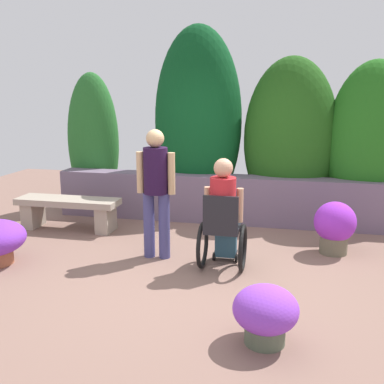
# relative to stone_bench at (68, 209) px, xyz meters

# --- Properties ---
(ground_plane) EXTENTS (12.22, 12.22, 0.00)m
(ground_plane) POSITION_rel_stone_bench_xyz_m (2.32, -1.23, -0.32)
(ground_plane) COLOR #816054
(stone_retaining_wall) EXTENTS (5.65, 0.40, 0.76)m
(stone_retaining_wall) POSITION_rel_stone_bench_xyz_m (2.32, 0.92, 0.06)
(stone_retaining_wall) COLOR slate
(stone_retaining_wall) RESTS_ON ground
(hedge_backdrop) EXTENTS (5.85, 1.09, 3.14)m
(hedge_backdrop) POSITION_rel_stone_bench_xyz_m (2.67, 1.39, 1.06)
(hedge_backdrop) COLOR #256528
(hedge_backdrop) RESTS_ON ground
(stone_bench) EXTENTS (1.57, 0.46, 0.48)m
(stone_bench) POSITION_rel_stone_bench_xyz_m (0.00, 0.00, 0.00)
(stone_bench) COLOR #A19281
(stone_bench) RESTS_ON ground
(person_in_wheelchair) EXTENTS (0.53, 0.66, 1.33)m
(person_in_wheelchair) POSITION_rel_stone_bench_xyz_m (2.54, -1.03, 0.30)
(person_in_wheelchair) COLOR black
(person_in_wheelchair) RESTS_ON ground
(person_standing_companion) EXTENTS (0.49, 0.30, 1.62)m
(person_standing_companion) POSITION_rel_stone_bench_xyz_m (1.66, -0.85, 0.61)
(person_standing_companion) COLOR #43417B
(person_standing_companion) RESTS_ON ground
(flower_pot_purple_near) EXTENTS (0.53, 0.53, 0.69)m
(flower_pot_purple_near) POSITION_rel_stone_bench_xyz_m (3.87, -0.22, 0.04)
(flower_pot_purple_near) COLOR #635D48
(flower_pot_purple_near) RESTS_ON ground
(flower_pot_red_accent) EXTENTS (0.55, 0.55, 0.50)m
(flower_pot_red_accent) POSITION_rel_stone_bench_xyz_m (3.13, -2.59, -0.05)
(flower_pot_red_accent) COLOR #525D49
(flower_pot_red_accent) RESTS_ON ground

